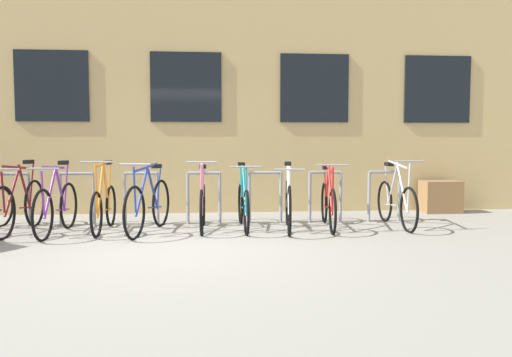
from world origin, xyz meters
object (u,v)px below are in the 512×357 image
at_px(bicycle_pink, 203,205).
at_px(bicycle_maroon, 20,205).
at_px(bicycle_red, 328,203).
at_px(bicycle_teal, 243,204).
at_px(bicycle_purple, 57,207).
at_px(bicycle_white, 288,204).
at_px(bicycle_silver, 396,202).
at_px(bicycle_blue, 149,205).
at_px(bicycle_orange, 104,206).
at_px(planter_box, 440,197).

height_order(bicycle_pink, bicycle_maroon, same).
bearing_deg(bicycle_red, bicycle_teal, 177.70).
bearing_deg(bicycle_purple, bicycle_white, 1.03).
height_order(bicycle_silver, bicycle_maroon, bicycle_silver).
bearing_deg(bicycle_blue, bicycle_red, 2.67).
height_order(bicycle_silver, bicycle_white, bicycle_silver).
height_order(bicycle_red, bicycle_silver, bicycle_silver).
xyz_separation_m(bicycle_red, bicycle_pink, (-1.94, 0.03, -0.00)).
xyz_separation_m(bicycle_orange, bicycle_maroon, (-1.22, 0.01, 0.03)).
bearing_deg(bicycle_silver, bicycle_red, -177.05).
bearing_deg(bicycle_white, bicycle_silver, 5.34).
distance_m(bicycle_red, bicycle_pink, 1.94).
xyz_separation_m(bicycle_orange, bicycle_pink, (1.47, 0.02, -0.00)).
distance_m(bicycle_red, bicycle_maroon, 4.63).
height_order(bicycle_red, bicycle_purple, bicycle_purple).
height_order(bicycle_orange, planter_box, bicycle_orange).
bearing_deg(bicycle_pink, bicycle_maroon, -179.80).
relative_size(bicycle_teal, bicycle_pink, 1.07).
height_order(bicycle_teal, planter_box, bicycle_teal).
relative_size(bicycle_red, bicycle_silver, 0.99).
xyz_separation_m(bicycle_teal, bicycle_white, (0.68, -0.16, 0.02)).
relative_size(bicycle_purple, planter_box, 2.49).
bearing_deg(bicycle_red, bicycle_silver, 2.95).
bearing_deg(bicycle_pink, bicycle_blue, -168.60).
height_order(bicycle_teal, bicycle_red, bicycle_red).
relative_size(bicycle_red, bicycle_purple, 1.01).
bearing_deg(bicycle_red, bicycle_maroon, 179.72).
relative_size(bicycle_silver, bicycle_pink, 1.09).
height_order(bicycle_blue, bicycle_maroon, bicycle_maroon).
bearing_deg(bicycle_silver, bicycle_purple, -177.50).
xyz_separation_m(bicycle_silver, bicycle_blue, (-3.84, -0.18, 0.02)).
bearing_deg(bicycle_maroon, bicycle_purple, -18.06).
relative_size(bicycle_silver, bicycle_white, 1.03).
height_order(bicycle_orange, bicycle_blue, bicycle_orange).
bearing_deg(bicycle_white, planter_box, 26.58).
bearing_deg(bicycle_pink, bicycle_silver, 0.47).
bearing_deg(bicycle_purple, planter_box, 14.01).
bearing_deg(bicycle_purple, bicycle_silver, 2.50).
relative_size(bicycle_red, planter_box, 2.52).
xyz_separation_m(bicycle_orange, planter_box, (5.90, 1.45, -0.08)).
height_order(bicycle_blue, bicycle_white, bicycle_blue).
bearing_deg(bicycle_blue, bicycle_teal, 7.26).
bearing_deg(bicycle_white, bicycle_teal, 166.74).
distance_m(bicycle_pink, bicycle_blue, 0.81).
distance_m(bicycle_teal, planter_box, 4.07).
distance_m(bicycle_purple, bicycle_blue, 1.31).
xyz_separation_m(bicycle_blue, planter_box, (5.23, 1.59, -0.10)).
xyz_separation_m(bicycle_silver, planter_box, (1.39, 1.41, -0.09)).
distance_m(bicycle_blue, planter_box, 5.47).
height_order(bicycle_red, bicycle_blue, bicycle_blue).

